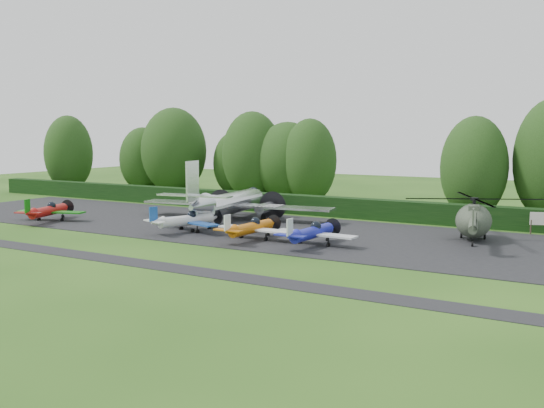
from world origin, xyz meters
The scene contains 18 objects.
ground centered at (0.00, 0.00, 0.00)m, with size 160.00×160.00×0.00m, color #254C15.
apron centered at (0.00, 10.00, 0.00)m, with size 70.00×18.00×0.01m, color black.
taxiway_verge centered at (0.00, -6.00, 0.00)m, with size 70.00×2.00×0.00m, color black.
hedgerow centered at (0.00, 21.00, 0.00)m, with size 90.00×1.60×2.00m, color black.
transport_plane centered at (-2.04, 12.81, 1.78)m, with size 19.95×15.30×6.39m.
light_plane_red centered at (-16.94, 3.76, 1.08)m, with size 6.73×7.07×2.58m.
light_plane_white centered at (-1.57, 5.45, 1.06)m, with size 6.61×6.95×2.54m.
light_plane_orange centered at (5.40, 4.88, 1.03)m, with size 6.47×6.80×2.49m.
light_plane_blue centered at (10.66, 5.12, 1.06)m, with size 6.64×6.98×2.55m.
helicopter centered at (20.69, 13.57, 1.85)m, with size 10.72×12.55×3.45m.
tree_1 centered at (-10.28, 30.22, 5.61)m, with size 7.72×7.72×11.25m.
tree_2 centered at (-24.02, 31.47, 6.00)m, with size 9.16×9.16×12.02m.
tree_3 centered at (-2.10, 30.20, 5.12)m, with size 6.56×6.56×10.26m.
tree_4 centered at (-39.92, 26.73, 5.51)m, with size 6.96×6.96×11.05m.
tree_7 centered at (-16.16, 34.57, 4.26)m, with size 5.49×5.49×8.54m.
tree_8 centered at (-29.81, 31.48, 4.65)m, with size 6.72×6.72×9.31m.
tree_9 centered at (17.89, 26.77, 5.10)m, with size 6.59×6.59×10.22m.
tree_10 centered at (-5.68, 31.23, 4.94)m, with size 8.38×8.38×9.90m.
Camera 1 is at (30.60, -35.49, 8.59)m, focal length 40.00 mm.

